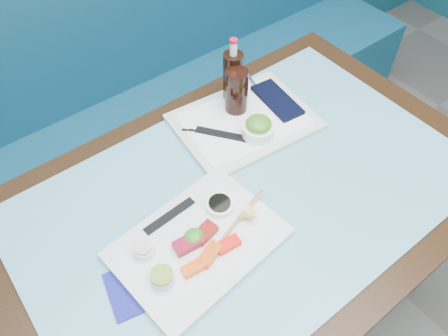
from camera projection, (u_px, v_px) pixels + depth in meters
booth_bench at (123, 122)px, 1.91m from camera, size 3.00×0.56×1.17m
dining_table at (247, 211)px, 1.27m from camera, size 1.40×0.90×0.75m
glass_top at (249, 193)px, 1.20m from camera, size 1.22×0.76×0.01m
sashimi_plate at (198, 243)px, 1.08m from camera, size 0.43×0.33×0.02m
salmon_left at (194, 267)px, 1.02m from camera, size 0.06×0.04×0.01m
salmon_mid at (210, 254)px, 1.04m from camera, size 0.07×0.05×0.02m
salmon_right at (228, 244)px, 1.06m from camera, size 0.06×0.04×0.02m
tuna_left at (187, 244)px, 1.06m from camera, size 0.07×0.05×0.02m
tuna_right at (205, 232)px, 1.08m from camera, size 0.07×0.05×0.02m
seaweed_garnish at (194, 237)px, 1.07m from camera, size 0.06×0.06×0.03m
ramekin_wasabi at (162, 279)px, 1.00m from camera, size 0.07×0.07×0.02m
wasabi_fill at (162, 275)px, 0.99m from camera, size 0.07×0.07×0.01m
ramekin_ginger at (144, 250)px, 1.05m from camera, size 0.07×0.07×0.02m
ginger_fill at (143, 247)px, 1.04m from camera, size 0.05×0.05×0.01m
soy_dish at (220, 205)px, 1.13m from camera, size 0.09×0.09×0.01m
soy_fill at (220, 203)px, 1.13m from camera, size 0.07×0.07×0.01m
lemon_wedge at (252, 214)px, 1.10m from camera, size 0.06×0.05×0.05m
chopstick_sleeve at (170, 216)px, 1.12m from camera, size 0.15×0.03×0.00m
wooden_chopstick_a at (237, 221)px, 1.11m from camera, size 0.23×0.08×0.01m
wooden_chopstick_b at (240, 220)px, 1.11m from camera, size 0.20×0.06×0.01m
serving_tray at (244, 121)px, 1.36m from camera, size 0.44×0.35×0.02m
paper_placemat at (245, 119)px, 1.35m from camera, size 0.39×0.30×0.00m
seaweed_bowl at (258, 130)px, 1.30m from camera, size 0.11×0.11×0.04m
seaweed_salad at (259, 124)px, 1.28m from camera, size 0.09×0.09×0.04m
cola_glass at (236, 91)px, 1.33m from camera, size 0.09×0.09×0.15m
navy_pouch at (277, 100)px, 1.40m from camera, size 0.10×0.20×0.01m
fork at (254, 85)px, 1.45m from camera, size 0.03×0.08×0.01m
black_chopstick_a at (221, 135)px, 1.31m from camera, size 0.13×0.16×0.01m
black_chopstick_b at (223, 134)px, 1.31m from camera, size 0.18×0.19×0.01m
tray_sleeve at (222, 134)px, 1.31m from camera, size 0.12×0.15×0.00m
cola_bottle_body at (233, 79)px, 1.37m from camera, size 0.08×0.08×0.18m
cola_bottle_neck at (233, 49)px, 1.28m from camera, size 0.03×0.03×0.04m
cola_bottle_cap at (234, 41)px, 1.26m from camera, size 0.03×0.03×0.01m
blue_napkin at (136, 287)px, 1.02m from camera, size 0.15×0.15×0.01m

